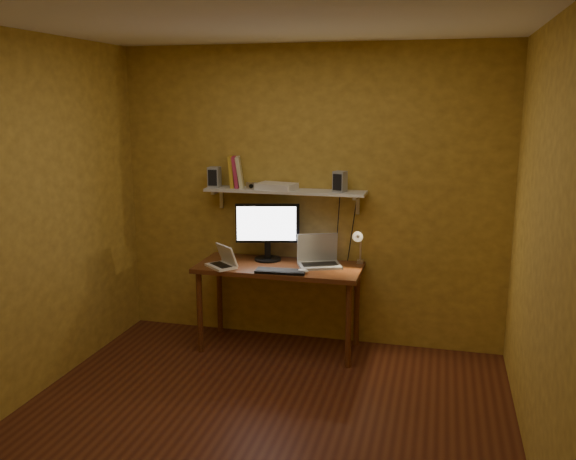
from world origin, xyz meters
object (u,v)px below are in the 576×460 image
(netbook, at_px, (223,261))
(speaker_right, at_px, (340,182))
(keyboard, at_px, (281,271))
(desk, at_px, (279,275))
(desk_lamp, at_px, (359,243))
(mouse, at_px, (303,271))
(router, at_px, (277,186))
(speaker_left, at_px, (214,177))
(shelf_camera, at_px, (252,186))
(wall_shelf, at_px, (285,191))
(laptop, at_px, (319,257))
(monitor, at_px, (268,229))

(netbook, height_order, speaker_right, speaker_right)
(keyboard, bearing_deg, netbook, 170.80)
(desk, xyz_separation_m, desk_lamp, (0.66, 0.13, 0.29))
(mouse, xyz_separation_m, router, (-0.32, 0.37, 0.63))
(speaker_left, xyz_separation_m, shelf_camera, (0.36, -0.05, -0.06))
(keyboard, xyz_separation_m, router, (-0.14, 0.40, 0.64))
(wall_shelf, xyz_separation_m, laptop, (0.32, -0.10, -0.54))
(wall_shelf, distance_m, keyboard, 0.73)
(netbook, bearing_deg, keyboard, 34.35)
(mouse, distance_m, speaker_left, 1.19)
(keyboard, distance_m, speaker_left, 1.08)
(shelf_camera, height_order, router, shelf_camera)
(keyboard, bearing_deg, speaker_left, 147.43)
(monitor, xyz_separation_m, laptop, (0.47, -0.05, -0.21))
(keyboard, bearing_deg, desk_lamp, 26.69)
(router, bearing_deg, speaker_right, -0.97)
(netbook, relative_size, router, 0.96)
(netbook, height_order, mouse, netbook)
(wall_shelf, distance_m, monitor, 0.36)
(netbook, bearing_deg, mouse, 38.89)
(desk, height_order, laptop, laptop)
(laptop, bearing_deg, speaker_left, 152.11)
(desk, distance_m, speaker_right, 0.95)
(wall_shelf, bearing_deg, mouse, -56.18)
(netbook, bearing_deg, wall_shelf, 78.94)
(netbook, xyz_separation_m, keyboard, (0.51, -0.05, -0.04))
(monitor, distance_m, speaker_right, 0.76)
(desk, height_order, keyboard, keyboard)
(wall_shelf, relative_size, netbook, 4.47)
(speaker_right, bearing_deg, netbook, -142.85)
(monitor, bearing_deg, speaker_left, 161.25)
(mouse, xyz_separation_m, speaker_right, (0.23, 0.36, 0.69))
(speaker_right, bearing_deg, keyboard, -119.31)
(mouse, relative_size, shelf_camera, 0.92)
(wall_shelf, bearing_deg, monitor, -161.07)
(wall_shelf, bearing_deg, speaker_left, -179.13)
(wall_shelf, bearing_deg, netbook, -141.36)
(netbook, relative_size, speaker_left, 1.75)
(monitor, xyz_separation_m, netbook, (-0.30, -0.31, -0.23))
(mouse, relative_size, speaker_right, 0.54)
(desk, bearing_deg, speaker_right, 20.41)
(speaker_left, bearing_deg, keyboard, -31.04)
(desk, height_order, speaker_right, speaker_right)
(wall_shelf, relative_size, monitor, 2.56)
(desk_lamp, bearing_deg, laptop, -174.82)
(speaker_left, bearing_deg, router, -1.32)
(desk_lamp, xyz_separation_m, router, (-0.73, 0.06, 0.44))
(wall_shelf, bearing_deg, keyboard, -80.34)
(mouse, height_order, shelf_camera, shelf_camera)
(speaker_left, relative_size, router, 0.55)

